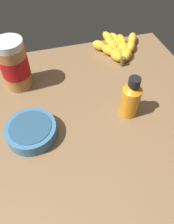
{
  "coord_description": "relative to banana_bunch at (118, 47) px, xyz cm",
  "views": [
    {
      "loc": [
        10.66,
        39.0,
        49.59
      ],
      "look_at": [
        0.46,
        3.1,
        5.3
      ],
      "focal_mm": 33.88,
      "sensor_mm": 36.0,
      "label": 1
    }
  ],
  "objects": [
    {
      "name": "banana_bunch",
      "position": [
        0.0,
        0.0,
        0.0
      ],
      "size": [
        21.61,
        22.53,
        3.72
      ],
      "color": "gold",
      "rests_on": "ground_plane"
    },
    {
      "name": "honey_bottle",
      "position": [
        8.77,
        31.38,
        4.36
      ],
      "size": [
        5.5,
        5.5,
        13.5
      ],
      "color": "orange",
      "rests_on": "ground_plane"
    },
    {
      "name": "peanut_butter_jar",
      "position": [
        39.41,
        9.65,
        6.53
      ],
      "size": [
        9.02,
        9.02,
        16.68
      ],
      "color": "#B27238",
      "rests_on": "ground_plane"
    },
    {
      "name": "small_bowl",
      "position": [
        37.77,
        31.9,
        0.33
      ],
      "size": [
        13.87,
        13.87,
        3.98
      ],
      "color": "teal",
      "rests_on": "ground_plane"
    },
    {
      "name": "ground_plane",
      "position": [
        21.54,
        29.12,
        -4.13
      ],
      "size": [
        83.58,
        76.19,
        4.83
      ],
      "primitive_type": "cube",
      "color": "brown"
    }
  ]
}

